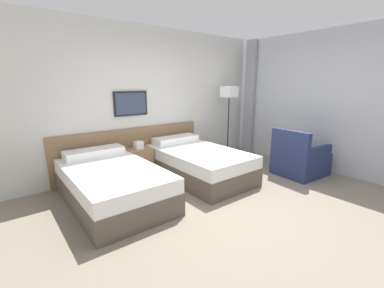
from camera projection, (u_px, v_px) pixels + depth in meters
name	position (u px, v px, depth m)	size (l,w,h in m)	color
ground_plane	(234.00, 206.00, 3.60)	(16.00, 16.00, 0.00)	slate
wall_headboard	(151.00, 103.00, 4.96)	(10.00, 0.10, 2.70)	silver
wall_window	(333.00, 102.00, 4.77)	(0.21, 4.67, 2.70)	white
bed_near_door	(112.00, 184.00, 3.68)	(1.14, 1.92, 0.64)	brown
bed_near_window	(198.00, 163.00, 4.64)	(1.14, 1.92, 0.64)	brown
nightstand	(139.00, 162.00, 4.72)	(0.43, 0.34, 0.65)	#9E7A51
floor_lamp	(229.00, 97.00, 5.62)	(0.29, 0.29, 1.60)	black
armchair	(299.00, 160.00, 4.77)	(0.88, 0.80, 0.87)	navy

